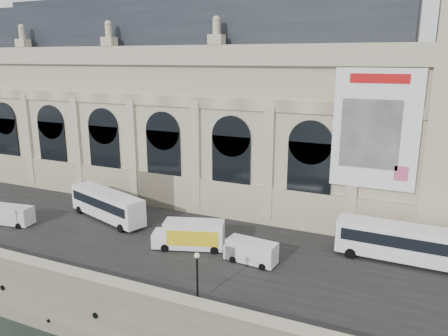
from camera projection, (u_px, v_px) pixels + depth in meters
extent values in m
cube|color=gray|center=(229.00, 205.00, 71.78)|extent=(160.00, 70.00, 6.00)
cube|color=#2D2D2D|center=(159.00, 233.00, 52.50)|extent=(160.00, 24.00, 0.06)
cube|color=gray|center=(81.00, 279.00, 40.54)|extent=(160.00, 1.20, 1.10)
cube|color=#BDB198|center=(80.00, 273.00, 40.39)|extent=(160.00, 1.40, 0.12)
cube|color=#C1B594|center=(183.00, 121.00, 67.22)|extent=(68.00, 18.00, 22.00)
cube|color=#BDB198|center=(153.00, 190.00, 61.22)|extent=(68.60, 0.40, 5.00)
cube|color=#BDB198|center=(146.00, 55.00, 56.60)|extent=(69.00, 0.80, 2.40)
cube|color=#BDB198|center=(149.00, 100.00, 58.16)|extent=(68.00, 0.30, 1.40)
cube|color=#262B33|center=(181.00, 26.00, 63.79)|extent=(64.00, 15.00, 6.00)
cube|color=#262B33|center=(181.00, 1.00, 62.93)|extent=(56.00, 10.00, 1.20)
cube|color=black|center=(7.00, 146.00, 71.43)|extent=(5.20, 0.25, 9.00)
cylinder|color=black|center=(4.00, 118.00, 70.33)|extent=(5.20, 0.25, 5.20)
cube|color=#BDB198|center=(28.00, 139.00, 69.00)|extent=(1.20, 0.50, 14.00)
cube|color=black|center=(53.00, 151.00, 67.42)|extent=(5.20, 0.25, 9.00)
cylinder|color=black|center=(50.00, 122.00, 66.32)|extent=(5.20, 0.25, 5.20)
cube|color=#BDB198|center=(77.00, 144.00, 64.99)|extent=(1.20, 0.50, 14.00)
cube|color=black|center=(105.00, 157.00, 63.42)|extent=(5.20, 0.25, 9.00)
cylinder|color=black|center=(103.00, 126.00, 62.32)|extent=(5.20, 0.25, 5.20)
cube|color=#BDB198|center=(133.00, 150.00, 60.99)|extent=(1.20, 0.50, 14.00)
cube|color=black|center=(164.00, 164.00, 59.42)|extent=(5.20, 0.25, 9.00)
cylinder|color=black|center=(163.00, 131.00, 58.31)|extent=(5.20, 0.25, 5.20)
cube|color=#BDB198|center=(196.00, 156.00, 56.98)|extent=(1.20, 0.50, 14.00)
cube|color=black|center=(231.00, 171.00, 55.41)|extent=(5.20, 0.25, 9.00)
cylinder|color=black|center=(231.00, 136.00, 54.31)|extent=(5.20, 0.25, 5.20)
cube|color=#BDB198|center=(268.00, 164.00, 52.98)|extent=(1.20, 0.50, 14.00)
cube|color=black|center=(309.00, 180.00, 51.41)|extent=(5.20, 0.25, 9.00)
cylinder|color=black|center=(310.00, 143.00, 50.30)|extent=(5.20, 0.25, 5.20)
cube|color=#BDB198|center=(353.00, 172.00, 48.97)|extent=(1.20, 0.50, 14.00)
cube|color=white|center=(375.00, 130.00, 46.77)|extent=(9.00, 0.35, 13.00)
cube|color=#B80C0E|center=(380.00, 78.00, 45.27)|extent=(6.00, 0.06, 1.00)
cube|color=gray|center=(370.00, 134.00, 46.92)|extent=(6.20, 0.06, 7.50)
cube|color=#CF4979|center=(401.00, 174.00, 46.50)|extent=(1.40, 0.06, 1.60)
cube|color=white|center=(107.00, 204.00, 56.26)|extent=(13.08, 6.59, 3.33)
cube|color=black|center=(81.00, 192.00, 60.43)|extent=(0.85, 2.37, 1.29)
cube|color=black|center=(97.00, 204.00, 55.17)|extent=(11.25, 3.78, 1.18)
cube|color=black|center=(116.00, 199.00, 57.14)|extent=(11.25, 3.78, 1.18)
cylinder|color=black|center=(79.00, 210.00, 58.87)|extent=(1.12, 0.64, 1.07)
cylinder|color=black|center=(97.00, 205.00, 60.79)|extent=(1.12, 0.64, 1.07)
cylinder|color=black|center=(121.00, 228.00, 52.52)|extent=(1.12, 0.64, 1.07)
cylinder|color=black|center=(139.00, 222.00, 54.44)|extent=(1.12, 0.64, 1.07)
cube|color=white|center=(405.00, 242.00, 44.40)|extent=(13.50, 3.15, 3.47)
cube|color=black|center=(338.00, 228.00, 47.17)|extent=(0.15, 2.58, 1.34)
cube|color=black|center=(404.00, 244.00, 43.03)|extent=(12.31, 0.41, 1.23)
cube|color=black|center=(406.00, 233.00, 45.54)|extent=(12.31, 0.41, 1.23)
cylinder|color=black|center=(350.00, 254.00, 45.72)|extent=(1.13, 0.37, 1.12)
cylinder|color=black|center=(355.00, 244.00, 48.16)|extent=(1.13, 0.37, 1.12)
cube|color=silver|center=(12.00, 215.00, 54.87)|extent=(5.55, 2.83, 2.26)
cylinder|color=black|center=(8.00, 218.00, 56.51)|extent=(0.77, 0.35, 0.75)
cylinder|color=black|center=(18.00, 226.00, 53.69)|extent=(0.77, 0.35, 0.75)
cylinder|color=black|center=(30.00, 220.00, 55.61)|extent=(0.77, 0.35, 0.75)
cube|color=white|center=(252.00, 251.00, 44.61)|extent=(5.33, 2.45, 2.20)
cube|color=white|center=(234.00, 250.00, 45.68)|extent=(1.62, 2.13, 1.53)
cube|color=black|center=(229.00, 244.00, 45.81)|extent=(0.21, 1.72, 0.77)
cylinder|color=black|center=(233.00, 260.00, 44.78)|extent=(0.75, 0.30, 0.73)
cylinder|color=black|center=(242.00, 252.00, 46.48)|extent=(0.75, 0.30, 0.73)
cylinder|color=black|center=(262.00, 267.00, 43.20)|extent=(0.75, 0.30, 0.73)
cylinder|color=black|center=(270.00, 259.00, 44.90)|extent=(0.75, 0.30, 0.73)
cube|color=white|center=(194.00, 234.00, 47.91)|extent=(6.97, 4.42, 2.93)
cube|color=yellow|center=(192.00, 239.00, 46.67)|extent=(5.37, 1.84, 1.74)
cube|color=#B80C0E|center=(192.00, 239.00, 46.67)|extent=(3.10, 1.06, 0.65)
cube|color=white|center=(161.00, 238.00, 48.44)|extent=(2.40, 2.81, 1.63)
cylinder|color=black|center=(165.00, 248.00, 47.32)|extent=(0.92, 0.56, 0.87)
cylinder|color=black|center=(170.00, 239.00, 49.72)|extent=(0.92, 0.56, 0.87)
cylinder|color=black|center=(214.00, 250.00, 46.77)|extent=(0.92, 0.56, 0.87)
cylinder|color=black|center=(217.00, 241.00, 49.17)|extent=(0.92, 0.56, 0.87)
cylinder|color=black|center=(198.00, 300.00, 37.64)|extent=(0.47, 0.47, 0.43)
cylinder|color=black|center=(197.00, 280.00, 37.16)|extent=(0.17, 0.17, 4.26)
sphere|color=beige|center=(197.00, 255.00, 36.62)|extent=(0.47, 0.47, 0.47)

